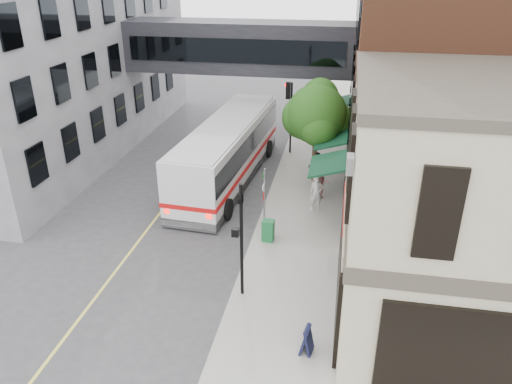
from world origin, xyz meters
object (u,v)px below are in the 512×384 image
at_px(bus, 228,149).
at_px(sandwich_board, 307,340).
at_px(pedestrian_a, 316,193).
at_px(newspaper_box, 268,231).
at_px(pedestrian_c, 316,165).
at_px(pedestrian_b, 321,184).

relative_size(bus, sandwich_board, 13.13).
distance_m(pedestrian_a, newspaper_box, 3.86).
bearing_deg(pedestrian_c, pedestrian_b, -59.89).
distance_m(newspaper_box, sandwich_board, 6.97).
relative_size(pedestrian_a, pedestrian_b, 1.09).
bearing_deg(sandwich_board, pedestrian_a, 103.03).
bearing_deg(newspaper_box, pedestrian_c, 82.66).
xyz_separation_m(pedestrian_c, sandwich_board, (0.71, -13.98, -0.28)).
height_order(pedestrian_c, newspaper_box, pedestrian_c).
bearing_deg(bus, pedestrian_c, 10.88).
relative_size(pedestrian_c, newspaper_box, 1.53).
relative_size(bus, pedestrian_b, 7.43).
distance_m(pedestrian_b, pedestrian_c, 2.80).
distance_m(pedestrian_a, pedestrian_b, 1.28).
height_order(pedestrian_a, pedestrian_c, pedestrian_a).
height_order(bus, newspaper_box, bus).
bearing_deg(bus, pedestrian_a, -30.92).
bearing_deg(pedestrian_a, pedestrian_b, 63.86).
height_order(bus, pedestrian_b, bus).
bearing_deg(sandwich_board, newspaper_box, 119.71).
height_order(pedestrian_b, pedestrian_c, pedestrian_b).
bearing_deg(pedestrian_c, newspaper_box, -81.18).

